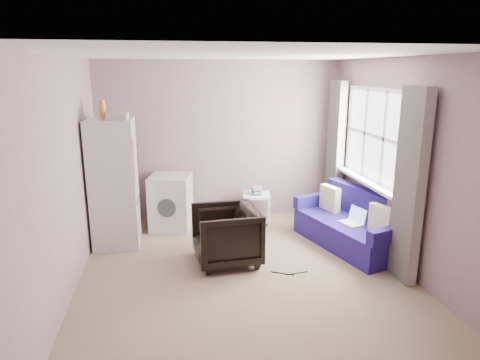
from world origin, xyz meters
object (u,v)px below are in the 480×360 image
(sofa, at_px, (353,226))
(fridge, at_px, (114,183))
(armchair, at_px, (226,232))
(side_table, at_px, (257,206))
(washing_machine, at_px, (171,201))

(sofa, bearing_deg, fridge, 153.38)
(armchair, relative_size, fridge, 0.40)
(fridge, height_order, side_table, fridge)
(armchair, height_order, sofa, armchair)
(fridge, xyz_separation_m, sofa, (3.19, -0.57, -0.61))
(washing_machine, xyz_separation_m, side_table, (1.33, 0.06, -0.16))
(armchair, height_order, fridge, fridge)
(armchair, distance_m, side_table, 1.54)
(side_table, bearing_deg, fridge, -164.76)
(armchair, distance_m, fridge, 1.69)
(sofa, bearing_deg, washing_machine, 139.70)
(side_table, bearing_deg, armchair, -116.12)
(sofa, bearing_deg, side_table, 117.90)
(fridge, relative_size, washing_machine, 2.39)
(fridge, bearing_deg, sofa, -9.18)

